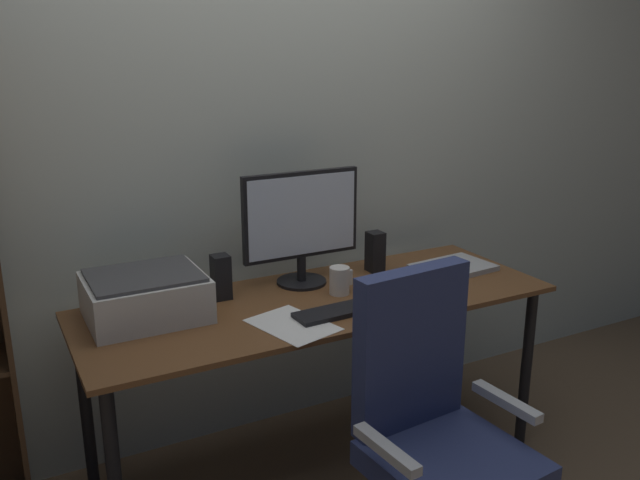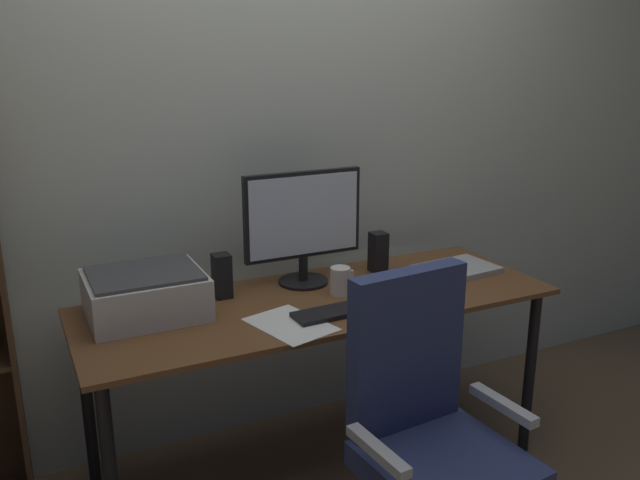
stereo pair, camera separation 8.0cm
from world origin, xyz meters
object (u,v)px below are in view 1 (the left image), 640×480
Objects in this scene: desk at (319,318)px; printer at (145,296)px; keyboard at (334,312)px; speaker_left at (221,277)px; coffee_mug at (340,280)px; office_chair at (435,450)px; mouse at (383,300)px; monitor at (301,221)px; laptop at (453,267)px; speaker_right at (375,252)px.

printer is at bearing 168.64° from desk.
keyboard is 1.71× the size of speaker_left.
printer is (-0.30, -0.05, -0.00)m from speaker_left.
keyboard is at bearing -124.95° from coffee_mug.
mouse is at bearing 70.80° from office_chair.
speaker_left is (-0.34, -0.01, -0.17)m from monitor.
laptop reaches higher than keyboard.
office_chair is at bearing -85.30° from desk.
laptop is at bearing 13.19° from keyboard.
monitor is at bearing 80.24° from keyboard.
coffee_mug is at bearing 4.93° from desk.
laptop is at bearing -13.51° from monitor.
mouse is at bearing -162.95° from laptop.
laptop is 0.80× the size of printer.
laptop is 1.29m from printer.
mouse is 0.24× the size of printer.
desk is at bearing -95.99° from monitor.
monitor is 0.45m from mouse.
printer is at bearing 151.63° from keyboard.
desk is at bearing -11.36° from printer.
mouse is at bearing -33.78° from speaker_left.
desk is 0.40m from speaker_left.
laptop is (0.66, 0.03, 0.09)m from desk.
desk is 0.19m from keyboard.
coffee_mug is at bearing 52.63° from keyboard.
speaker_left is at bearing 9.59° from printer.
speaker_left is at bearing 166.71° from laptop.
speaker_right is at bearing 65.18° from office_chair.
coffee_mug is at bearing -66.43° from monitor.
speaker_left is at bearing 109.30° from office_chair.
keyboard is 0.66m from printer.
speaker_left is at bearing 128.83° from keyboard.
laptop is (0.69, 0.19, 0.00)m from keyboard.
coffee_mug is at bearing -9.24° from printer.
printer is at bearing 170.76° from coffee_mug.
desk is at bearing -28.39° from speaker_left.
speaker_left is (-0.30, 0.34, 0.08)m from keyboard.
mouse is 0.20m from coffee_mug.
speaker_left is 0.99m from office_chair.
keyboard is 2.71× the size of coffee_mug.
monitor is 2.87× the size of speaker_left.
monitor is 1.68× the size of keyboard.
laptop is (0.64, -0.15, -0.25)m from monitor.
desk is at bearing 124.68° from mouse.
office_chair is (0.08, -0.50, -0.29)m from keyboard.
speaker_left reaches higher than laptop.
printer is at bearing -170.41° from speaker_left.
desk is 10.56× the size of speaker_right.
speaker_right reaches higher than desk.
office_chair reaches higher than keyboard.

